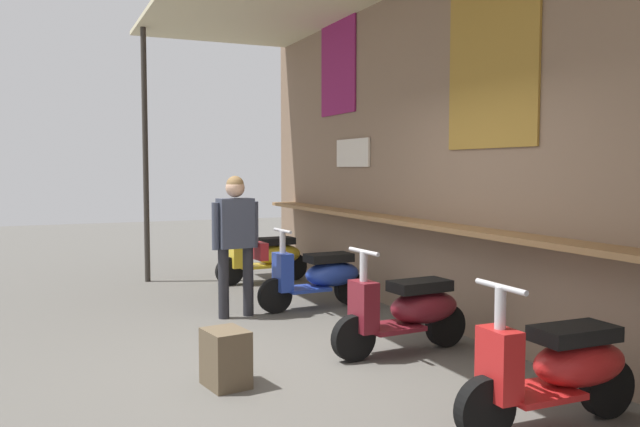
% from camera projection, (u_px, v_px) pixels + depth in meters
% --- Properties ---
extents(ground_plane, '(31.06, 31.06, 0.00)m').
position_uv_depth(ground_plane, '(296.00, 365.00, 5.52)').
color(ground_plane, '#56544F').
extents(market_stall_facade, '(11.09, 2.77, 3.85)m').
position_uv_depth(market_stall_facade, '(477.00, 117.00, 6.09)').
color(market_stall_facade, '#7F6651').
rests_on(market_stall_facade, ground_plane).
extents(scooter_yellow, '(0.47, 1.40, 0.97)m').
position_uv_depth(scooter_yellow, '(267.00, 256.00, 9.49)').
color(scooter_yellow, gold).
rests_on(scooter_yellow, ground_plane).
extents(scooter_blue, '(0.48, 1.40, 0.97)m').
position_uv_depth(scooter_blue, '(320.00, 276.00, 7.73)').
color(scooter_blue, '#233D9E').
rests_on(scooter_blue, ground_plane).
extents(scooter_maroon, '(0.49, 1.40, 0.97)m').
position_uv_depth(scooter_maroon, '(409.00, 310.00, 5.88)').
color(scooter_maroon, maroon).
rests_on(scooter_maroon, ground_plane).
extents(scooter_red, '(0.46, 1.40, 0.97)m').
position_uv_depth(scooter_red, '(559.00, 368.00, 4.18)').
color(scooter_red, red).
rests_on(scooter_red, ground_plane).
extents(shopper_with_handbag, '(0.31, 0.64, 1.59)m').
position_uv_depth(shopper_with_handbag, '(237.00, 233.00, 7.24)').
color(shopper_with_handbag, '#232328').
rests_on(shopper_with_handbag, ground_plane).
extents(merchandise_crate, '(0.40, 0.34, 0.44)m').
position_uv_depth(merchandise_crate, '(226.00, 358.00, 4.97)').
color(merchandise_crate, brown).
rests_on(merchandise_crate, ground_plane).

